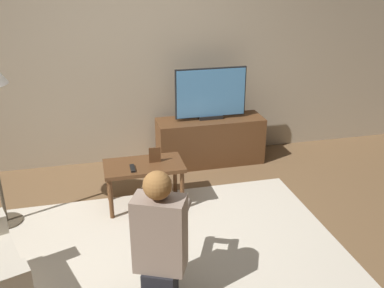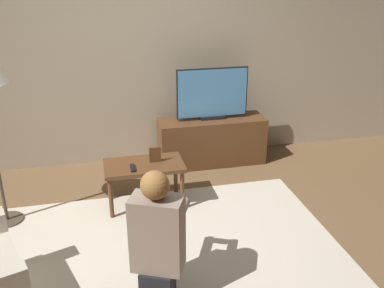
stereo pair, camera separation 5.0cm
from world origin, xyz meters
The scene contains 9 objects.
ground_plane centered at (0.00, 0.00, 0.00)m, with size 10.00×10.00×0.00m, color brown.
wall_back centered at (0.00, 1.93, 1.30)m, with size 10.00×0.06×2.60m.
rug centered at (0.00, 0.00, 0.01)m, with size 2.96×1.94×0.02m.
tv_stand centered at (0.87, 1.59, 0.27)m, with size 1.23×0.40×0.54m.
tv centered at (0.87, 1.59, 0.84)m, with size 0.81×0.08×0.59m.
coffee_table centered at (-0.02, 0.77, 0.39)m, with size 0.74×0.42×0.45m.
person_kneeling centered at (-0.08, -0.52, 0.49)m, with size 0.56×0.85×0.98m.
picture_frame centered at (0.09, 0.79, 0.52)m, with size 0.11×0.01×0.15m.
remote centered at (-0.13, 0.69, 0.45)m, with size 0.04×0.15×0.02m.
Camera 1 is at (-0.43, -2.85, 2.16)m, focal length 40.00 mm.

